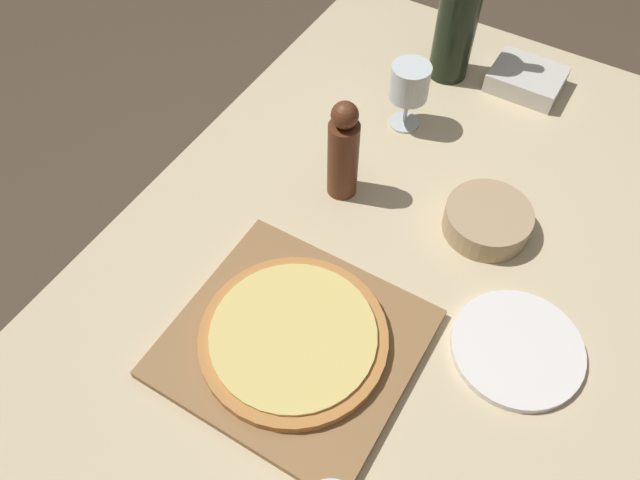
# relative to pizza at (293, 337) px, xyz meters

# --- Properties ---
(ground_plane) EXTENTS (12.00, 12.00, 0.00)m
(ground_plane) POSITION_rel_pizza_xyz_m (0.05, 0.25, -0.76)
(ground_plane) COLOR #4C3D2D
(dining_table) EXTENTS (0.94, 1.39, 0.74)m
(dining_table) POSITION_rel_pizza_xyz_m (0.05, 0.25, -0.12)
(dining_table) COLOR #CCB78E
(dining_table) RESTS_ON ground_plane
(cutting_board) EXTENTS (0.37, 0.34, 0.02)m
(cutting_board) POSITION_rel_pizza_xyz_m (0.00, -0.00, -0.02)
(cutting_board) COLOR olive
(cutting_board) RESTS_ON dining_table
(pizza) EXTENTS (0.29, 0.29, 0.02)m
(pizza) POSITION_rel_pizza_xyz_m (0.00, 0.00, 0.00)
(pizza) COLOR #BC7A3D
(pizza) RESTS_ON cutting_board
(wine_bottle) EXTENTS (0.08, 0.08, 0.36)m
(wine_bottle) POSITION_rel_pizza_xyz_m (-0.07, 0.74, 0.12)
(wine_bottle) COLOR black
(wine_bottle) RESTS_ON dining_table
(pepper_mill) EXTENTS (0.06, 0.06, 0.21)m
(pepper_mill) POSITION_rel_pizza_xyz_m (-0.10, 0.32, 0.07)
(pepper_mill) COLOR #5B2D19
(pepper_mill) RESTS_ON dining_table
(wine_glass) EXTENTS (0.08, 0.08, 0.14)m
(wine_glass) POSITION_rel_pizza_xyz_m (-0.08, 0.54, 0.07)
(wine_glass) COLOR silver
(wine_glass) RESTS_ON dining_table
(small_bowl) EXTENTS (0.15, 0.15, 0.05)m
(small_bowl) POSITION_rel_pizza_xyz_m (0.17, 0.37, -0.00)
(small_bowl) COLOR tan
(small_bowl) RESTS_ON dining_table
(dinner_plate) EXTENTS (0.21, 0.21, 0.01)m
(dinner_plate) POSITION_rel_pizza_xyz_m (0.30, 0.17, -0.02)
(dinner_plate) COLOR white
(dinner_plate) RESTS_ON dining_table
(food_container) EXTENTS (0.15, 0.12, 0.04)m
(food_container) POSITION_rel_pizza_xyz_m (0.10, 0.78, -0.01)
(food_container) COLOR beige
(food_container) RESTS_ON dining_table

